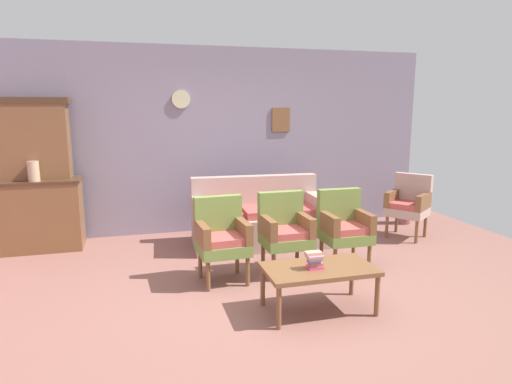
# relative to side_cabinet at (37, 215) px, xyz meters

# --- Properties ---
(ground_plane) EXTENTS (7.68, 7.68, 0.00)m
(ground_plane) POSITION_rel_side_cabinet_xyz_m (2.54, -2.25, -0.47)
(ground_plane) COLOR #84564C
(wall_back_with_decor) EXTENTS (6.40, 0.09, 2.70)m
(wall_back_with_decor) POSITION_rel_side_cabinet_xyz_m (2.54, 0.38, 0.89)
(wall_back_with_decor) COLOR gray
(wall_back_with_decor) RESTS_ON ground
(side_cabinet) EXTENTS (1.16, 0.55, 0.93)m
(side_cabinet) POSITION_rel_side_cabinet_xyz_m (0.00, 0.00, 0.00)
(side_cabinet) COLOR brown
(side_cabinet) RESTS_ON ground
(cabinet_upper_hutch) EXTENTS (0.99, 0.38, 1.03)m
(cabinet_upper_hutch) POSITION_rel_side_cabinet_xyz_m (0.00, 0.08, 0.98)
(cabinet_upper_hutch) COLOR brown
(cabinet_upper_hutch) RESTS_ON side_cabinet
(vase_on_cabinet) EXTENTS (0.14, 0.14, 0.25)m
(vase_on_cabinet) POSITION_rel_side_cabinet_xyz_m (0.04, -0.17, 0.59)
(vase_on_cabinet) COLOR tan
(vase_on_cabinet) RESTS_ON side_cabinet
(floral_couch) EXTENTS (1.80, 0.88, 0.90)m
(floral_couch) POSITION_rel_side_cabinet_xyz_m (2.85, -0.53, -0.14)
(floral_couch) COLOR tan
(floral_couch) RESTS_ON ground
(armchair_near_cabinet) EXTENTS (0.55, 0.52, 0.90)m
(armchair_near_cabinet) POSITION_rel_side_cabinet_xyz_m (2.11, -1.69, 0.03)
(armchair_near_cabinet) COLOR olive
(armchair_near_cabinet) RESTS_ON ground
(armchair_by_doorway) EXTENTS (0.53, 0.50, 0.90)m
(armchair_by_doorway) POSITION_rel_side_cabinet_xyz_m (2.84, -1.63, 0.03)
(armchair_by_doorway) COLOR olive
(armchair_by_doorway) RESTS_ON ground
(armchair_row_middle) EXTENTS (0.52, 0.49, 0.90)m
(armchair_row_middle) POSITION_rel_side_cabinet_xyz_m (3.56, -1.65, 0.03)
(armchair_row_middle) COLOR olive
(armchair_row_middle) RESTS_ON ground
(wingback_chair_by_fireplace) EXTENTS (0.70, 0.71, 0.90)m
(wingback_chair_by_fireplace) POSITION_rel_side_cabinet_xyz_m (5.00, -0.78, 0.03)
(wingback_chair_by_fireplace) COLOR tan
(wingback_chair_by_fireplace) RESTS_ON ground
(coffee_table) EXTENTS (1.00, 0.56, 0.42)m
(coffee_table) POSITION_rel_side_cabinet_xyz_m (2.82, -2.64, -0.09)
(coffee_table) COLOR brown
(coffee_table) RESTS_ON ground
(book_stack_on_table) EXTENTS (0.16, 0.12, 0.16)m
(book_stack_on_table) POSITION_rel_side_cabinet_xyz_m (2.77, -2.67, 0.03)
(book_stack_on_table) COLOR #EF4183
(book_stack_on_table) RESTS_ON coffee_table
(floor_vase_by_wall) EXTENTS (0.22, 0.22, 0.57)m
(floor_vase_by_wall) POSITION_rel_side_cabinet_xyz_m (5.39, -0.10, -0.18)
(floor_vase_by_wall) COLOR #894950
(floor_vase_by_wall) RESTS_ON ground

